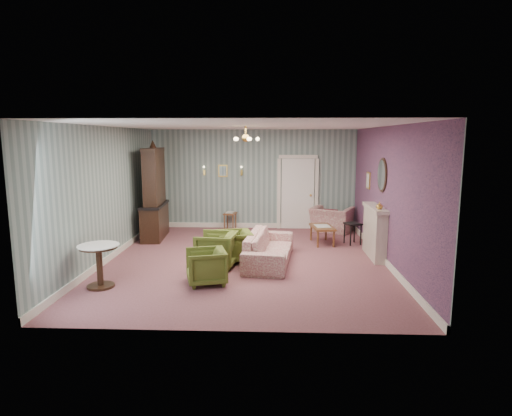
{
  "coord_description": "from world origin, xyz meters",
  "views": [
    {
      "loc": [
        0.59,
        -9.06,
        2.64
      ],
      "look_at": [
        0.2,
        0.4,
        1.1
      ],
      "focal_mm": 30.02,
      "sensor_mm": 36.0,
      "label": 1
    }
  ],
  "objects_px": {
    "coffee_table": "(322,235)",
    "olive_chair_a": "(206,265)",
    "side_table_black": "(353,234)",
    "fireplace": "(375,232)",
    "pedestal_table": "(100,266)",
    "olive_chair_b": "(216,248)",
    "sofa_chintz": "(269,242)",
    "olive_chair_c": "(234,245)",
    "wingback_chair": "(332,215)",
    "dresser": "(154,191)"
  },
  "relations": [
    {
      "from": "olive_chair_c",
      "to": "pedestal_table",
      "type": "xyz_separation_m",
      "value": [
        -2.24,
        -1.73,
        0.02
      ]
    },
    {
      "from": "sofa_chintz",
      "to": "fireplace",
      "type": "distance_m",
      "value": 2.41
    },
    {
      "from": "olive_chair_c",
      "to": "sofa_chintz",
      "type": "xyz_separation_m",
      "value": [
        0.77,
        -0.02,
        0.06
      ]
    },
    {
      "from": "olive_chair_c",
      "to": "fireplace",
      "type": "xyz_separation_m",
      "value": [
        3.12,
        0.49,
        0.21
      ]
    },
    {
      "from": "sofa_chintz",
      "to": "dresser",
      "type": "xyz_separation_m",
      "value": [
        -3.08,
        2.16,
        0.84
      ]
    },
    {
      "from": "side_table_black",
      "to": "olive_chair_b",
      "type": "bearing_deg",
      "value": -147.67
    },
    {
      "from": "dresser",
      "to": "side_table_black",
      "type": "height_order",
      "value": "dresser"
    },
    {
      "from": "wingback_chair",
      "to": "olive_chair_a",
      "type": "bearing_deg",
      "value": 83.24
    },
    {
      "from": "olive_chair_b",
      "to": "pedestal_table",
      "type": "bearing_deg",
      "value": -47.6
    },
    {
      "from": "olive_chair_c",
      "to": "side_table_black",
      "type": "distance_m",
      "value": 3.29
    },
    {
      "from": "olive_chair_b",
      "to": "wingback_chair",
      "type": "bearing_deg",
      "value": 147.82
    },
    {
      "from": "olive_chair_b",
      "to": "pedestal_table",
      "type": "relative_size",
      "value": 1.01
    },
    {
      "from": "olive_chair_a",
      "to": "olive_chair_b",
      "type": "relative_size",
      "value": 0.89
    },
    {
      "from": "olive_chair_a",
      "to": "dresser",
      "type": "bearing_deg",
      "value": -167.18
    },
    {
      "from": "side_table_black",
      "to": "fireplace",
      "type": "bearing_deg",
      "value": -76.67
    },
    {
      "from": "dresser",
      "to": "fireplace",
      "type": "relative_size",
      "value": 1.82
    },
    {
      "from": "sofa_chintz",
      "to": "fireplace",
      "type": "height_order",
      "value": "fireplace"
    },
    {
      "from": "sofa_chintz",
      "to": "coffee_table",
      "type": "distance_m",
      "value": 2.17
    },
    {
      "from": "olive_chair_a",
      "to": "olive_chair_c",
      "type": "bearing_deg",
      "value": 149.92
    },
    {
      "from": "sofa_chintz",
      "to": "pedestal_table",
      "type": "height_order",
      "value": "sofa_chintz"
    },
    {
      "from": "olive_chair_c",
      "to": "dresser",
      "type": "bearing_deg",
      "value": -146.76
    },
    {
      "from": "coffee_table",
      "to": "olive_chair_a",
      "type": "bearing_deg",
      "value": -128.23
    },
    {
      "from": "dresser",
      "to": "coffee_table",
      "type": "bearing_deg",
      "value": -10.19
    },
    {
      "from": "olive_chair_b",
      "to": "coffee_table",
      "type": "bearing_deg",
      "value": 137.45
    },
    {
      "from": "dresser",
      "to": "olive_chair_c",
      "type": "bearing_deg",
      "value": -47.05
    },
    {
      "from": "coffee_table",
      "to": "sofa_chintz",
      "type": "bearing_deg",
      "value": -127.79
    },
    {
      "from": "side_table_black",
      "to": "wingback_chair",
      "type": "bearing_deg",
      "value": 102.55
    },
    {
      "from": "olive_chair_b",
      "to": "sofa_chintz",
      "type": "relative_size",
      "value": 0.36
    },
    {
      "from": "side_table_black",
      "to": "pedestal_table",
      "type": "bearing_deg",
      "value": -146.54
    },
    {
      "from": "dresser",
      "to": "pedestal_table",
      "type": "height_order",
      "value": "dresser"
    },
    {
      "from": "coffee_table",
      "to": "wingback_chair",
      "type": "bearing_deg",
      "value": 73.26
    },
    {
      "from": "olive_chair_c",
      "to": "sofa_chintz",
      "type": "bearing_deg",
      "value": 74.21
    },
    {
      "from": "olive_chair_b",
      "to": "wingback_chair",
      "type": "relative_size",
      "value": 0.73
    },
    {
      "from": "olive_chair_a",
      "to": "wingback_chair",
      "type": "xyz_separation_m",
      "value": [
        2.9,
        4.56,
        0.12
      ]
    },
    {
      "from": "side_table_black",
      "to": "pedestal_table",
      "type": "height_order",
      "value": "pedestal_table"
    },
    {
      "from": "olive_chair_c",
      "to": "wingback_chair",
      "type": "distance_m",
      "value": 4.01
    },
    {
      "from": "dresser",
      "to": "coffee_table",
      "type": "distance_m",
      "value": 4.55
    },
    {
      "from": "dresser",
      "to": "side_table_black",
      "type": "bearing_deg",
      "value": -9.81
    },
    {
      "from": "olive_chair_a",
      "to": "coffee_table",
      "type": "relative_size",
      "value": 0.79
    },
    {
      "from": "coffee_table",
      "to": "olive_chair_b",
      "type": "bearing_deg",
      "value": -139.67
    },
    {
      "from": "olive_chair_c",
      "to": "coffee_table",
      "type": "xyz_separation_m",
      "value": [
        2.09,
        1.68,
        -0.15
      ]
    },
    {
      "from": "wingback_chair",
      "to": "dresser",
      "type": "distance_m",
      "value": 4.99
    },
    {
      "from": "sofa_chintz",
      "to": "wingback_chair",
      "type": "bearing_deg",
      "value": -22.61
    },
    {
      "from": "wingback_chair",
      "to": "fireplace",
      "type": "distance_m",
      "value": 2.69
    },
    {
      "from": "olive_chair_b",
      "to": "side_table_black",
      "type": "relative_size",
      "value": 1.45
    },
    {
      "from": "olive_chair_c",
      "to": "dresser",
      "type": "xyz_separation_m",
      "value": [
        -2.31,
        2.14,
        0.9
      ]
    },
    {
      "from": "sofa_chintz",
      "to": "side_table_black",
      "type": "bearing_deg",
      "value": -44.75
    },
    {
      "from": "sofa_chintz",
      "to": "wingback_chair",
      "type": "height_order",
      "value": "wingback_chair"
    },
    {
      "from": "olive_chair_b",
      "to": "olive_chair_c",
      "type": "relative_size",
      "value": 1.07
    },
    {
      "from": "olive_chair_a",
      "to": "pedestal_table",
      "type": "distance_m",
      "value": 1.89
    }
  ]
}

